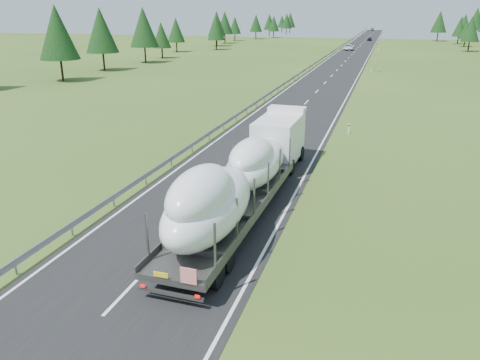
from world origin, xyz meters
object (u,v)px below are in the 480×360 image
(highway_sign, at_px, (376,62))
(boat_truck, at_px, (245,171))
(distant_car_blue, at_px, (372,29))
(distant_van, at_px, (349,47))
(distant_car_dark, at_px, (369,39))

(highway_sign, relative_size, boat_truck, 0.12)
(highway_sign, height_order, distant_car_blue, highway_sign)
(distant_van, distance_m, distant_car_dark, 51.27)
(distant_car_dark, height_order, distant_car_blue, distant_car_blue)
(distant_van, bearing_deg, distant_car_blue, 91.49)
(boat_truck, height_order, distant_car_blue, boat_truck)
(distant_van, bearing_deg, highway_sign, -78.24)
(highway_sign, bearing_deg, boat_truck, -93.98)
(distant_car_dark, bearing_deg, boat_truck, -88.27)
(highway_sign, distance_m, boat_truck, 70.49)
(highway_sign, height_order, boat_truck, boat_truck)
(boat_truck, xyz_separation_m, distant_car_blue, (-3.77, 277.66, -1.65))
(distant_car_dark, distance_m, distant_car_blue, 103.93)
(highway_sign, relative_size, distant_car_blue, 0.54)
(distant_van, bearing_deg, distant_car_dark, 87.62)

